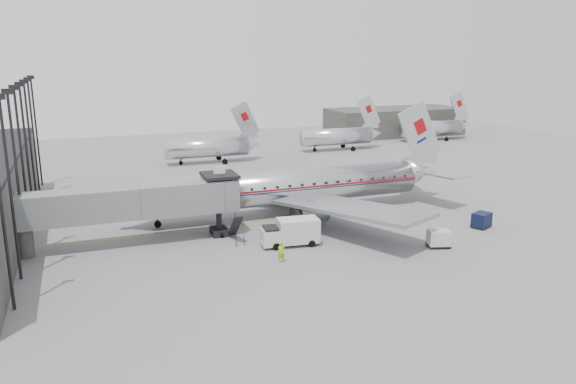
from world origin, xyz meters
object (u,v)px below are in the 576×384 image
baggage_cart_white (439,238)px  ramp_worker (281,252)px  airliner (294,186)px  baggage_cart_navy (482,220)px  service_van (291,232)px

baggage_cart_white → ramp_worker: ramp_worker is taller
airliner → baggage_cart_navy: bearing=-36.6°
airliner → ramp_worker: airliner is taller
airliner → baggage_cart_navy: size_ratio=15.78×
service_van → baggage_cart_navy: 21.26m
baggage_cart_white → ramp_worker: (-15.60, 1.45, 0.09)m
service_van → baggage_cart_white: service_van is taller
service_van → ramp_worker: size_ratio=2.99×
service_van → ramp_worker: service_van is taller
baggage_cart_white → baggage_cart_navy: bearing=41.3°
baggage_cart_navy → ramp_worker: bearing=161.3°
baggage_cart_navy → service_van: bearing=151.0°
airliner → service_van: airliner is taller
baggage_cart_navy → baggage_cart_white: size_ratio=1.02×
airliner → ramp_worker: (-6.76, -14.45, -2.22)m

